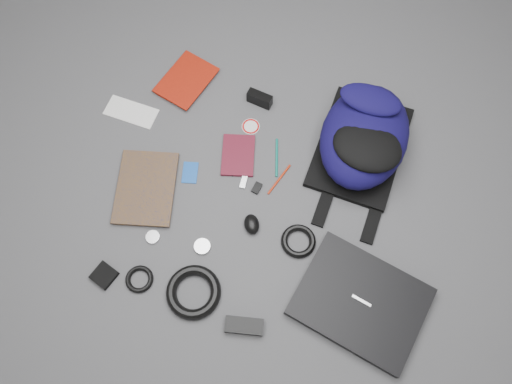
% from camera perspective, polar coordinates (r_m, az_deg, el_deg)
% --- Properties ---
extents(ground, '(4.00, 4.00, 0.00)m').
position_cam_1_polar(ground, '(1.79, 0.00, -0.24)').
color(ground, '#4F4F51').
rests_on(ground, ground).
extents(backpack, '(0.38, 0.51, 0.20)m').
position_cam_1_polar(backpack, '(1.82, 12.30, 6.28)').
color(backpack, black).
rests_on(backpack, ground).
extents(laptop, '(0.47, 0.41, 0.04)m').
position_cam_1_polar(laptop, '(1.71, 11.84, -12.17)').
color(laptop, black).
rests_on(laptop, ground).
extents(textbook_red, '(0.23, 0.27, 0.02)m').
position_cam_1_polar(textbook_red, '(2.06, -9.92, 13.50)').
color(textbook_red, maroon).
rests_on(textbook_red, ground).
extents(comic_book, '(0.25, 0.32, 0.02)m').
position_cam_1_polar(comic_book, '(1.86, -15.58, 0.61)').
color(comic_book, '#9B650B').
rests_on(comic_book, ground).
extents(envelope, '(0.21, 0.11, 0.00)m').
position_cam_1_polar(envelope, '(2.00, -14.08, 8.87)').
color(envelope, white).
rests_on(envelope, ground).
extents(dvd_case, '(0.15, 0.19, 0.01)m').
position_cam_1_polar(dvd_case, '(1.85, -2.06, 4.21)').
color(dvd_case, '#480D1A').
rests_on(dvd_case, ground).
extents(compact_camera, '(0.10, 0.05, 0.05)m').
position_cam_1_polar(compact_camera, '(1.94, 0.42, 10.61)').
color(compact_camera, black).
rests_on(compact_camera, ground).
extents(sticker_disc, '(0.08, 0.08, 0.00)m').
position_cam_1_polar(sticker_disc, '(1.91, -0.60, 7.49)').
color(sticker_disc, white).
rests_on(sticker_disc, ground).
extents(pen_teal, '(0.04, 0.15, 0.01)m').
position_cam_1_polar(pen_teal, '(1.85, 2.38, 3.95)').
color(pen_teal, '#0C7363').
rests_on(pen_teal, ground).
extents(pen_red, '(0.06, 0.13, 0.01)m').
position_cam_1_polar(pen_red, '(1.81, 2.66, 1.45)').
color(pen_red, '#AF280D').
rests_on(pen_red, ground).
extents(id_badge, '(0.07, 0.09, 0.00)m').
position_cam_1_polar(id_badge, '(1.84, -7.55, 2.22)').
color(id_badge, '#1853B4').
rests_on(id_badge, ground).
extents(usb_black, '(0.03, 0.06, 0.01)m').
position_cam_1_polar(usb_black, '(1.83, -2.57, 2.64)').
color(usb_black, black).
rests_on(usb_black, ground).
extents(usb_silver, '(0.02, 0.05, 0.01)m').
position_cam_1_polar(usb_silver, '(1.81, -1.43, 1.15)').
color(usb_silver, silver).
rests_on(usb_silver, ground).
extents(key_fob, '(0.04, 0.05, 0.01)m').
position_cam_1_polar(key_fob, '(1.79, 0.09, 0.46)').
color(key_fob, black).
rests_on(key_fob, ground).
extents(mouse, '(0.08, 0.09, 0.04)m').
position_cam_1_polar(mouse, '(1.73, -0.50, -3.70)').
color(mouse, black).
rests_on(mouse, ground).
extents(headphone_left, '(0.06, 0.06, 0.01)m').
position_cam_1_polar(headphone_left, '(1.77, -11.71, -5.07)').
color(headphone_left, silver).
rests_on(headphone_left, ground).
extents(headphone_right, '(0.07, 0.07, 0.01)m').
position_cam_1_polar(headphone_right, '(1.73, -6.16, -6.21)').
color(headphone_right, silver).
rests_on(headphone_right, ground).
extents(cable_coil, '(0.15, 0.15, 0.02)m').
position_cam_1_polar(cable_coil, '(1.73, 4.87, -5.61)').
color(cable_coil, black).
rests_on(cable_coil, ground).
extents(power_brick, '(0.13, 0.07, 0.03)m').
position_cam_1_polar(power_brick, '(1.67, -1.36, -15.03)').
color(power_brick, black).
rests_on(power_brick, ground).
extents(power_cord_coil, '(0.23, 0.23, 0.04)m').
position_cam_1_polar(power_cord_coil, '(1.69, -7.15, -11.28)').
color(power_cord_coil, black).
rests_on(power_cord_coil, ground).
extents(pouch, '(0.09, 0.09, 0.02)m').
position_cam_1_polar(pouch, '(1.77, -16.97, -9.10)').
color(pouch, black).
rests_on(pouch, ground).
extents(earbud_coil, '(0.11, 0.11, 0.02)m').
position_cam_1_polar(earbud_coil, '(1.74, -13.18, -9.68)').
color(earbud_coil, black).
rests_on(earbud_coil, ground).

